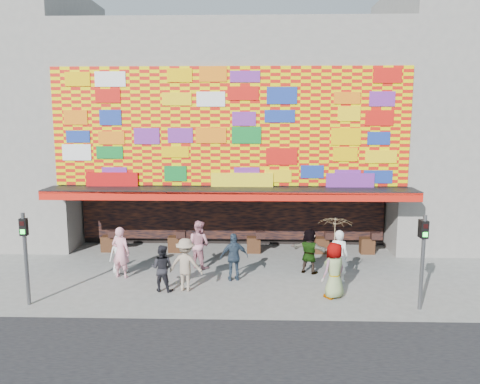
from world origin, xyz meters
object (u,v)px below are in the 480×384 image
Objects in this scene: ped_a at (120,254)px; ped_e at (234,257)px; signal_left at (25,248)px; ped_i at (199,244)px; signal_right at (423,252)px; ped_b at (121,252)px; ped_d at (186,265)px; ped_g at (334,270)px; parasol at (335,233)px; ped_f at (309,251)px; ped_h at (339,256)px; ped_c at (162,268)px.

ped_e reaches higher than ped_a.
signal_left is 1.57× the size of ped_i.
ped_b is (-10.16, 2.66, -0.89)m from signal_right.
signal_left reaches higher than ped_e.
ped_e is (1.63, 1.05, -0.04)m from ped_d.
signal_right is 2.84m from ped_g.
ped_b is 7.92m from parasol.
ped_f is at bearing -154.18° from ped_i.
ped_h reaches higher than ped_f.
signal_left reaches higher than ped_a.
signal_left is at bearing 180.00° from signal_right.
ped_a is 0.48m from ped_b.
ped_c is 2.69m from ped_e.
signal_right is 1.63× the size of ped_d.
ped_c is 0.85× the size of ped_i.
ped_h is at bearing 74.92° from parasol.
ped_f is 0.91× the size of ped_i.
ped_c reaches higher than ped_a.
ped_a is 8.08m from ped_g.
ped_g is at bearing -173.79° from ped_c.
ped_e is 3.96m from parasol.
ped_i is at bearing -56.94° from ped_e.
ped_g is at bearing 127.22° from ped_f.
ped_b is at bearing 49.88° from signal_left.
ped_h is (0.95, -0.89, 0.09)m from ped_f.
ped_c is 0.92× the size of ped_e.
parasol is at bearing 160.91° from signal_right.
ped_i is at bearing 18.10° from ped_f.
ped_i is at bearing 7.46° from ped_h.
signal_left reaches higher than ped_b.
signal_right is 10.54m from ped_b.
parasol is (5.00, -0.53, 1.29)m from ped_d.
ped_d reaches higher than ped_c.
ped_h reaches higher than ped_g.
ped_b is (0.17, -0.40, 0.20)m from ped_a.
parasol is at bearing 127.22° from ped_f.
ped_g is at bearing 160.91° from signal_right.
ped_f is 1.31m from ped_h.
ped_i is (2.94, 0.88, 0.18)m from ped_a.
signal_right is 8.42m from ped_i.
ped_h is 0.97× the size of parasol.
ped_g is (3.37, -1.58, 0.05)m from ped_e.
ped_a is at bearing 49.97° from ped_i.
ped_h is at bearing -141.46° from ped_g.
ped_d is at bearing 167.99° from ped_b.
ped_c is 5.68m from ped_f.
ped_b is at bearing -49.53° from ped_g.
ped_e is (6.48, 2.46, -0.98)m from signal_left.
ped_h is (10.29, 2.50, -0.90)m from signal_left.
ped_a is at bearing -30.46° from ped_c.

